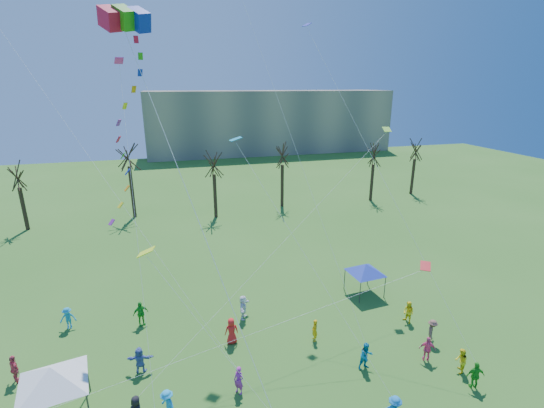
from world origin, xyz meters
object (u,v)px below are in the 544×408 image
object	(u,v)px
canopy_tent_white	(52,376)
distant_building	(270,122)
big_box_kite	(134,135)
canopy_tent_blue	(365,268)

from	to	relation	value
canopy_tent_white	distant_building	bearing A→B (deg)	67.37
canopy_tent_white	big_box_kite	bearing A→B (deg)	-8.83
distant_building	big_box_kite	bearing A→B (deg)	-109.09
big_box_kite	canopy_tent_blue	distance (m)	21.60
distant_building	big_box_kite	distance (m)	81.80
big_box_kite	canopy_tent_blue	size ratio (longest dim) A/B	5.47
canopy_tent_blue	distant_building	bearing A→B (deg)	81.23
canopy_tent_white	canopy_tent_blue	bearing A→B (deg)	18.49
distant_building	big_box_kite	xyz separation A→B (m)	(-26.65, -77.02, 7.00)
distant_building	canopy_tent_white	xyz separation A→B (m)	(-31.78, -76.23, -4.70)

